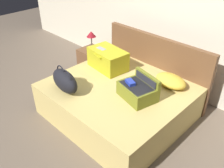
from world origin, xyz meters
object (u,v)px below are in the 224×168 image
pillow_near_headboard (171,81)px  table_lamp (91,35)px  bed (118,101)px  hard_case_medium (138,90)px  duffel_bag (65,81)px  nightstand (93,62)px  hard_case_large (108,59)px

pillow_near_headboard → table_lamp: bearing=178.5°
table_lamp → pillow_near_headboard: bearing=-1.5°
bed → hard_case_medium: bearing=-2.0°
pillow_near_headboard → table_lamp: size_ratio=1.29×
duffel_bag → table_lamp: bearing=123.4°
duffel_bag → pillow_near_headboard: size_ratio=1.21×
bed → duffel_bag: (-0.45, -0.56, 0.40)m
bed → nightstand: bearing=154.4°
hard_case_medium → nightstand: 1.70m
table_lamp → bed: bearing=-25.6°
nightstand → hard_case_medium: bearing=-20.7°
bed → hard_case_medium: hard_case_medium is taller
hard_case_medium → duffel_bag: bearing=-132.1°
hard_case_large → hard_case_medium: bearing=-12.5°
hard_case_medium → duffel_bag: duffel_bag is taller
pillow_near_headboard → nightstand: size_ratio=0.95×
duffel_bag → pillow_near_headboard: 1.45m
hard_case_medium → table_lamp: size_ratio=1.49×
bed → pillow_near_headboard: bearing=46.7°
duffel_bag → nightstand: bearing=123.4°
pillow_near_headboard → hard_case_medium: bearing=-105.2°
bed → hard_case_medium: (0.35, -0.01, 0.36)m
nightstand → table_lamp: (0.00, 0.00, 0.52)m
bed → duffel_bag: duffel_bag is taller
bed → nightstand: bed is taller
hard_case_medium → nightstand: bearing=172.8°
pillow_near_headboard → nightstand: 1.73m
pillow_near_headboard → bed: bearing=-133.3°
pillow_near_headboard → table_lamp: table_lamp is taller
table_lamp → duffel_bag: bearing=-56.6°
hard_case_medium → duffel_bag: (-0.80, -0.55, 0.04)m
hard_case_large → hard_case_medium: (0.84, -0.29, -0.04)m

